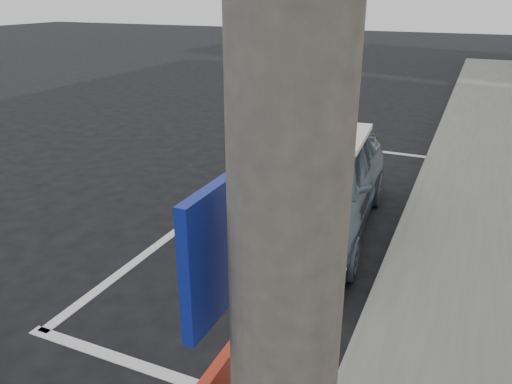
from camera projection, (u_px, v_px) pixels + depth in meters
ground at (153, 326)px, 4.74m from camera, size 80.00×80.00×0.00m
pline_rear at (169, 376)px, 4.12m from camera, size 3.00×0.12×0.01m
pline_front at (361, 149)px, 10.06m from camera, size 3.00×0.12×0.01m
pline_side at (218, 200)px, 7.62m from camera, size 0.12×7.00×0.01m
retro_coupe at (318, 183)px, 6.53m from camera, size 1.73×3.76×1.25m
cat at (288, 281)px, 5.27m from camera, size 0.22×0.45×0.24m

